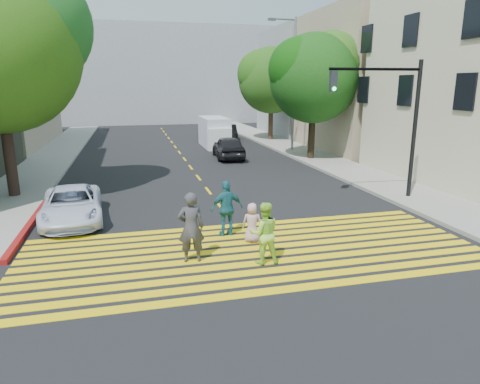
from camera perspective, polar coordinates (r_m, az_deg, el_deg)
name	(u,v)px	position (r m, az deg, el deg)	size (l,w,h in m)	color
ground	(268,269)	(11.58, 3.70, -10.27)	(120.00, 120.00, 0.00)	black
sidewalk_left	(57,154)	(32.78, -23.26, 4.70)	(3.00, 40.00, 0.15)	gray
sidewalk_right	(322,160)	(28.06, 10.90, 4.19)	(3.00, 60.00, 0.15)	gray
curb_red	(34,219)	(17.08, -25.81, -3.31)	(0.20, 8.00, 0.16)	maroon
crosswalk	(254,252)	(12.70, 1.93, -7.96)	(13.40, 5.30, 0.01)	yellow
lane_line	(177,149)	(33.04, -8.37, 5.64)	(0.12, 34.40, 0.01)	yellow
building_right_tan	(383,82)	(34.31, 18.57, 13.76)	(10.00, 10.00, 10.00)	tan
building_right_grey	(321,83)	(44.01, 10.69, 14.14)	(10.00, 10.00, 10.00)	gray
backdrop_block	(154,75)	(58.13, -11.35, 15.03)	(30.00, 8.00, 12.00)	gray
tree_right_near	(315,74)	(28.06, 9.98, 15.29)	(6.64, 6.22, 8.08)	black
tree_right_far	(272,77)	(37.73, 4.31, 15.07)	(6.70, 6.29, 8.07)	black
pedestrian_man	(191,227)	(11.79, -6.55, -4.71)	(0.72, 0.47, 1.98)	#3B3A3F
pedestrian_woman	(264,233)	(11.67, 3.22, -5.50)	(0.84, 0.66, 1.73)	#ACEA47
pedestrian_child	(252,223)	(13.28, 1.62, -4.11)	(0.61, 0.40, 1.25)	#CE9DAD
pedestrian_extra	(227,208)	(13.77, -1.75, -2.20)	(1.07, 0.45, 1.83)	#1F6474
white_sedan	(72,205)	(16.43, -21.52, -1.61)	(2.01, 4.37, 1.21)	white
dark_car_near	(228,147)	(28.61, -1.55, 6.00)	(1.78, 4.43, 1.51)	black
silver_car	(211,132)	(38.98, -3.88, 8.02)	(1.89, 4.65, 1.35)	gray
dark_car_parked	(228,132)	(38.38, -1.58, 7.95)	(1.43, 4.09, 1.35)	black
white_van	(215,133)	(34.10, -3.39, 7.86)	(1.86, 4.87, 2.29)	silver
traffic_signal	(392,111)	(18.67, 19.64, 10.08)	(3.93, 0.52, 5.76)	black
street_lamp	(292,76)	(31.48, 6.89, 15.05)	(2.11, 0.31, 9.33)	gray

